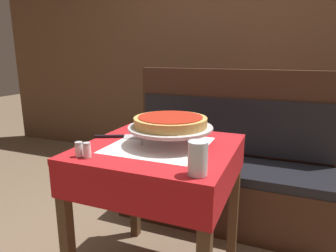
{
  "coord_description": "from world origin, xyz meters",
  "views": [
    {
      "loc": [
        0.56,
        -1.25,
        1.18
      ],
      "look_at": [
        0.04,
        0.0,
        0.85
      ],
      "focal_mm": 32.0,
      "sensor_mm": 36.0,
      "label": 1
    }
  ],
  "objects": [
    {
      "name": "pepper_shaker",
      "position": [
        -0.21,
        -0.28,
        0.79
      ],
      "size": [
        0.03,
        0.03,
        0.06
      ],
      "color": "silver",
      "rests_on": "dining_table_front"
    },
    {
      "name": "pizza_server",
      "position": [
        -0.24,
        0.05,
        0.76
      ],
      "size": [
        0.25,
        0.16,
        0.01
      ],
      "color": "#BCBCC1",
      "rests_on": "dining_table_front"
    },
    {
      "name": "back_wall_panel",
      "position": [
        0.0,
        1.9,
        1.2
      ],
      "size": [
        6.0,
        0.04,
        2.4
      ],
      "primitive_type": "cube",
      "color": "brown",
      "rests_on": "ground_plane"
    },
    {
      "name": "water_glass_near",
      "position": [
        0.27,
        -0.28,
        0.82
      ],
      "size": [
        0.07,
        0.07,
        0.12
      ],
      "color": "silver",
      "rests_on": "dining_table_front"
    },
    {
      "name": "salt_shaker",
      "position": [
        -0.25,
        -0.28,
        0.79
      ],
      "size": [
        0.03,
        0.03,
        0.06
      ],
      "color": "silver",
      "rests_on": "dining_table_front"
    },
    {
      "name": "pizza_pan_stand",
      "position": [
        0.04,
        0.03,
        0.83
      ],
      "size": [
        0.41,
        0.41,
        0.09
      ],
      "color": "#ADADB2",
      "rests_on": "dining_table_front"
    },
    {
      "name": "dining_table_rear",
      "position": [
        0.32,
        1.49,
        0.66
      ],
      "size": [
        0.65,
        0.65,
        0.77
      ],
      "color": "red",
      "rests_on": "ground_plane"
    },
    {
      "name": "dining_table_front",
      "position": [
        0.0,
        0.0,
        0.64
      ],
      "size": [
        0.71,
        0.71,
        0.76
      ],
      "color": "red",
      "rests_on": "ground_plane"
    },
    {
      "name": "booth_bench",
      "position": [
        0.18,
        0.76,
        0.31
      ],
      "size": [
        1.46,
        0.5,
        1.07
      ],
      "color": "#3D2316",
      "rests_on": "ground_plane"
    },
    {
      "name": "deep_dish_pizza",
      "position": [
        0.04,
        0.03,
        0.87
      ],
      "size": [
        0.35,
        0.35,
        0.05
      ],
      "color": "tan",
      "rests_on": "pizza_pan_stand"
    },
    {
      "name": "condiment_caddy",
      "position": [
        0.4,
        1.49,
        0.81
      ],
      "size": [
        0.12,
        0.12,
        0.17
      ],
      "color": "black",
      "rests_on": "dining_table_rear"
    }
  ]
}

